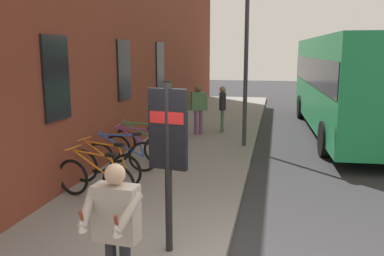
# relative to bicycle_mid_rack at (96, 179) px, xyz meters

# --- Properties ---
(ground) EXTENTS (60.00, 60.00, 0.00)m
(ground) POSITION_rel_bicycle_mid_rack_xyz_m (4.14, -3.71, -0.51)
(ground) COLOR #2D2D30
(sidewalk_pavement) EXTENTS (24.00, 3.50, 0.12)m
(sidewalk_pavement) POSITION_rel_bicycle_mid_rack_xyz_m (6.14, -0.96, -0.45)
(sidewalk_pavement) COLOR gray
(sidewalk_pavement) RESTS_ON ground
(station_facade) EXTENTS (22.00, 0.65, 8.06)m
(station_facade) POSITION_rel_bicycle_mid_rack_xyz_m (7.13, 1.09, 3.52)
(station_facade) COLOR brown
(station_facade) RESTS_ON ground
(bicycle_mid_rack) EXTENTS (0.54, 1.75, 0.97)m
(bicycle_mid_rack) POSITION_rel_bicycle_mid_rack_xyz_m (0.00, 0.00, 0.00)
(bicycle_mid_rack) COLOR black
(bicycle_mid_rack) RESTS_ON sidewalk_pavement
(bicycle_end_of_row) EXTENTS (0.51, 1.75, 0.97)m
(bicycle_end_of_row) POSITION_rel_bicycle_mid_rack_xyz_m (0.80, 0.16, 0.00)
(bicycle_end_of_row) COLOR black
(bicycle_end_of_row) RESTS_ON sidewalk_pavement
(bicycle_by_door) EXTENTS (0.66, 1.71, 0.97)m
(bicycle_by_door) POSITION_rel_bicycle_mid_rack_xyz_m (1.74, 0.16, 0.00)
(bicycle_by_door) COLOR black
(bicycle_by_door) RESTS_ON sidewalk_pavement
(bicycle_beside_lamp) EXTENTS (0.48, 1.77, 0.97)m
(bicycle_beside_lamp) POSITION_rel_bicycle_mid_rack_xyz_m (2.56, 0.06, 0.00)
(bicycle_beside_lamp) COLOR black
(bicycle_beside_lamp) RESTS_ON sidewalk_pavement
(bicycle_nearest_sign) EXTENTS (0.58, 1.74, 0.97)m
(bicycle_nearest_sign) POSITION_rel_bicycle_mid_rack_xyz_m (3.28, 0.17, 0.00)
(bicycle_nearest_sign) COLOR black
(bicycle_nearest_sign) RESTS_ON sidewalk_pavement
(transit_info_sign) EXTENTS (0.18, 0.56, 2.40)m
(transit_info_sign) POSITION_rel_bicycle_mid_rack_xyz_m (-1.70, -1.90, 1.21)
(transit_info_sign) COLOR black
(transit_info_sign) RESTS_ON sidewalk_pavement
(city_bus) EXTENTS (10.60, 3.00, 3.35)m
(city_bus) POSITION_rel_bicycle_mid_rack_xyz_m (8.10, -5.71, 1.41)
(city_bus) COLOR #1E8C4C
(city_bus) RESTS_ON ground
(pedestrian_near_bus) EXTENTS (0.60, 0.29, 1.59)m
(pedestrian_near_bus) POSITION_rel_bicycle_mid_rack_xyz_m (7.04, -1.48, 0.58)
(pedestrian_near_bus) COLOR #4C724C
(pedestrian_near_bus) RESTS_ON sidewalk_pavement
(pedestrian_by_facade) EXTENTS (0.41, 0.59, 1.66)m
(pedestrian_by_facade) POSITION_rel_bicycle_mid_rack_xyz_m (6.44, -0.74, 0.63)
(pedestrian_by_facade) COLOR #723F72
(pedestrian_by_facade) RESTS_ON sidewalk_pavement
(tourist_with_hotdogs) EXTENTS (0.59, 0.64, 1.65)m
(tourist_with_hotdogs) POSITION_rel_bicycle_mid_rack_xyz_m (-3.14, -1.71, 0.63)
(tourist_with_hotdogs) COLOR #26262D
(tourist_with_hotdogs) RESTS_ON sidewalk_pavement
(street_lamp) EXTENTS (0.28, 0.28, 5.45)m
(street_lamp) POSITION_rel_bicycle_mid_rack_xyz_m (5.08, -2.41, 2.82)
(street_lamp) COLOR #333338
(street_lamp) RESTS_ON sidewalk_pavement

